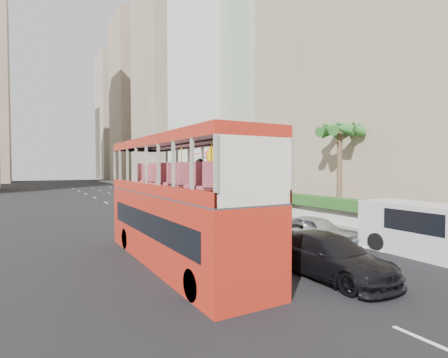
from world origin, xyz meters
TOP-DOWN VIEW (x-y plane):
  - ground_plane at (0.00, 0.00)m, footprint 200.00×200.00m
  - double_decker_bus at (-6.00, 0.00)m, footprint 2.50×11.00m
  - car_silver_lane_a at (-2.14, 6.12)m, footprint 2.38×4.80m
  - car_silver_lane_b at (1.45, -0.23)m, footprint 2.18×4.31m
  - car_black at (-2.05, -4.36)m, footprint 2.14×5.19m
  - van_asset at (0.81, 13.42)m, footprint 2.93×5.41m
  - minibus_near at (1.05, 6.33)m, footprint 2.32×6.35m
  - minibus_far at (4.55, 9.26)m, footprint 2.73×6.16m
  - panel_van_near at (3.90, -4.45)m, footprint 2.50×5.75m
  - panel_van_far at (3.85, 22.38)m, footprint 2.01×4.71m
  - sidewalk at (9.00, 25.00)m, footprint 6.00×120.00m
  - kerb_wall at (6.20, 14.00)m, footprint 0.30×44.00m
  - hedge at (6.20, 14.00)m, footprint 1.10×44.00m
  - palm_tree at (7.80, 4.00)m, footprint 0.36×0.36m
  - shell_station at (10.00, 23.00)m, footprint 6.50×8.00m
  - tower_stripe at (18.00, 34.00)m, footprint 16.00×18.00m
  - tower_mid at (18.00, 58.00)m, footprint 16.00×16.00m
  - tower_far_a at (17.00, 82.00)m, footprint 14.00×14.00m
  - tower_far_b at (17.00, 104.00)m, footprint 14.00×14.00m

SIDE VIEW (x-z plane):
  - ground_plane at x=0.00m, z-range 0.00..0.00m
  - car_silver_lane_a at x=-2.14m, z-range -0.76..0.76m
  - car_silver_lane_b at x=1.45m, z-range -0.70..0.70m
  - car_black at x=-2.05m, z-range -0.75..0.75m
  - van_asset at x=0.81m, z-range -0.72..0.72m
  - sidewalk at x=9.00m, z-range 0.00..0.18m
  - kerb_wall at x=6.20m, z-range 0.18..1.18m
  - panel_van_far at x=3.85m, z-range 0.00..1.86m
  - panel_van_near at x=3.90m, z-range 0.00..2.26m
  - minibus_far at x=4.55m, z-range 0.00..2.64m
  - minibus_near at x=1.05m, z-range 0.00..2.78m
  - hedge at x=6.20m, z-range 1.18..1.88m
  - double_decker_bus at x=-6.00m, z-range 0.00..5.06m
  - shell_station at x=10.00m, z-range 0.00..5.50m
  - palm_tree at x=7.80m, z-range 0.18..6.58m
  - tower_far_b at x=17.00m, z-range 0.00..40.00m
  - tower_far_a at x=17.00m, z-range 0.00..44.00m
  - tower_mid at x=18.00m, z-range 0.00..50.00m
  - tower_stripe at x=18.00m, z-range 0.00..58.00m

